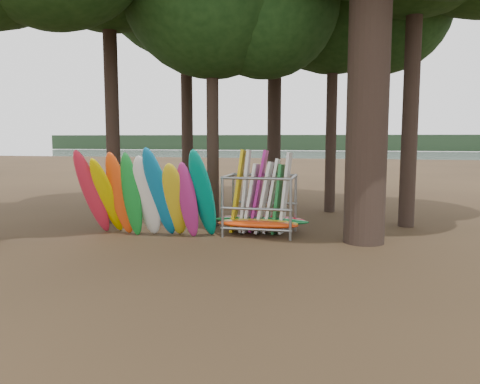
# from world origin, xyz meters

# --- Properties ---
(ground) EXTENTS (120.00, 120.00, 0.00)m
(ground) POSITION_xyz_m (0.00, 0.00, 0.00)
(ground) COLOR #47331E
(ground) RESTS_ON ground
(lake) EXTENTS (160.00, 160.00, 0.00)m
(lake) POSITION_xyz_m (0.00, 60.00, 0.00)
(lake) COLOR gray
(lake) RESTS_ON ground
(far_shore) EXTENTS (160.00, 4.00, 4.00)m
(far_shore) POSITION_xyz_m (0.00, 110.00, 2.00)
(far_shore) COLOR black
(far_shore) RESTS_ON ground
(kayak_row) EXTENTS (4.45, 2.10, 3.06)m
(kayak_row) POSITION_xyz_m (-2.68, 0.28, 1.35)
(kayak_row) COLOR red
(kayak_row) RESTS_ON ground
(storage_rack) EXTENTS (3.20, 1.59, 2.80)m
(storage_rack) POSITION_xyz_m (0.72, 1.63, 0.93)
(storage_rack) COLOR gray
(storage_rack) RESTS_ON ground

